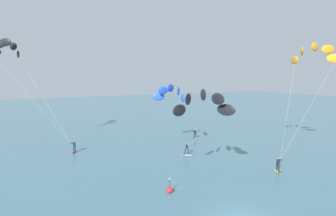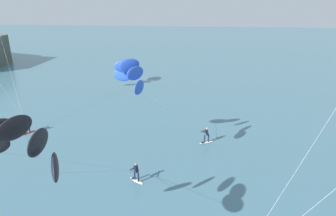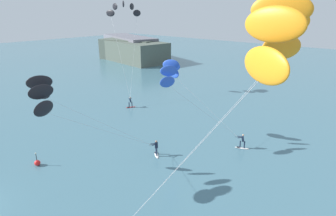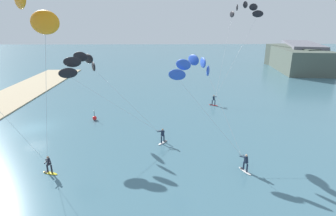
# 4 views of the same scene
# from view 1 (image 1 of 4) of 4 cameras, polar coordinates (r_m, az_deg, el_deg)

# --- Properties ---
(kitesurfer_nearshore) EXTENTS (7.39, 11.47, 9.40)m
(kitesurfer_nearshore) POSITION_cam_1_polar(r_m,az_deg,el_deg) (25.14, 7.39, 0.62)
(kitesurfer_nearshore) COLOR white
(kitesurfer_nearshore) RESTS_ON ground
(kitesurfer_mid_water) EXTENTS (9.88, 6.18, 14.69)m
(kitesurfer_mid_water) POSITION_cam_1_polar(r_m,az_deg,el_deg) (37.87, 28.90, 9.67)
(kitesurfer_mid_water) COLOR yellow
(kitesurfer_mid_water) RESTS_ON ground
(kitesurfer_far_out) EXTENTS (9.39, 7.14, 9.41)m
(kitesurfer_far_out) POSITION_cam_1_polar(r_m,az_deg,el_deg) (37.03, 0.79, 2.85)
(kitesurfer_far_out) COLOR white
(kitesurfer_far_out) RESTS_ON ground
(kitesurfer_downwind) EXTENTS (10.60, 9.46, 15.69)m
(kitesurfer_downwind) POSITION_cam_1_polar(r_m,az_deg,el_deg) (43.37, -31.25, 10.39)
(kitesurfer_downwind) COLOR red
(kitesurfer_downwind) RESTS_ON ground
(marker_buoy) EXTENTS (0.56, 0.56, 1.38)m
(marker_buoy) POSITION_cam_1_polar(r_m,az_deg,el_deg) (25.10, 0.36, -17.24)
(marker_buoy) COLOR red
(marker_buoy) RESTS_ON ground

